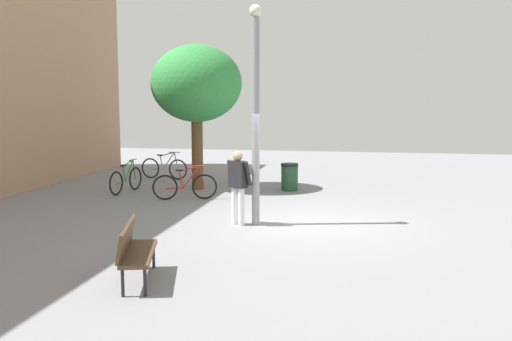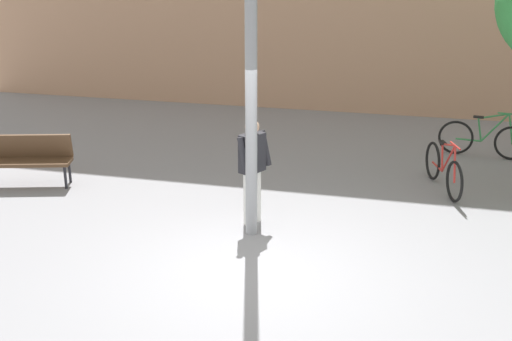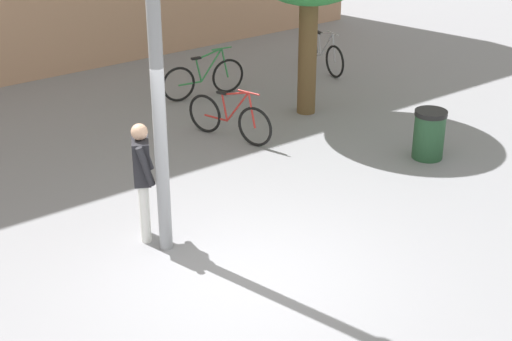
% 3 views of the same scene
% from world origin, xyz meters
% --- Properties ---
extents(ground_plane, '(36.00, 36.00, 0.00)m').
position_xyz_m(ground_plane, '(0.00, 0.00, 0.00)').
color(ground_plane, gray).
extents(lamppost, '(0.28, 0.28, 4.86)m').
position_xyz_m(lamppost, '(-0.30, 1.17, 2.63)').
color(lamppost, gray).
rests_on(lamppost, ground_plane).
extents(person_by_lamppost, '(0.48, 0.63, 1.67)m').
position_xyz_m(person_by_lamppost, '(-0.38, 1.56, 0.97)').
color(person_by_lamppost, white).
rests_on(person_by_lamppost, ground_plane).
extents(bicycle_green, '(1.80, 0.29, 0.97)m').
position_xyz_m(bicycle_green, '(3.42, 5.87, 0.38)').
color(bicycle_green, black).
rests_on(bicycle_green, ground_plane).
extents(bicycle_silver, '(0.36, 1.79, 0.97)m').
position_xyz_m(bicycle_silver, '(6.46, 5.76, 0.38)').
color(bicycle_silver, black).
rests_on(bicycle_silver, ground_plane).
extents(bicycle_red, '(0.61, 1.74, 0.97)m').
position_xyz_m(bicycle_red, '(2.55, 3.74, 0.38)').
color(bicycle_red, black).
rests_on(bicycle_red, ground_plane).
extents(trash_bin, '(0.54, 0.54, 0.83)m').
position_xyz_m(trash_bin, '(4.73, 1.09, 0.42)').
color(trash_bin, '#234C2D').
rests_on(trash_bin, ground_plane).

